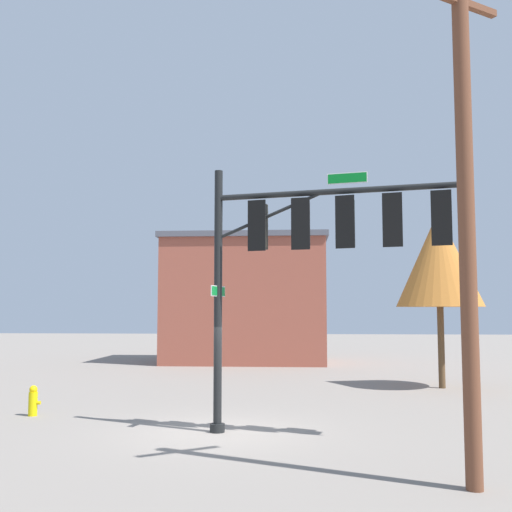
{
  "coord_description": "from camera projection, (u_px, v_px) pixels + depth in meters",
  "views": [
    {
      "loc": [
        1.97,
        -14.79,
        2.91
      ],
      "look_at": [
        0.96,
        -0.39,
        4.19
      ],
      "focal_mm": 42.82,
      "sensor_mm": 36.0,
      "label": 1
    }
  ],
  "objects": [
    {
      "name": "utility_pole",
      "position": [
        466.0,
        212.0,
        10.27
      ],
      "size": [
        1.55,
        1.12,
        8.85
      ],
      "color": "brown",
      "rests_on": "ground_plane"
    },
    {
      "name": "signal_pole_assembly",
      "position": [
        318.0,
        238.0,
        14.28
      ],
      "size": [
        5.84,
        1.9,
        6.36
      ],
      "color": "black",
      "rests_on": "ground_plane"
    },
    {
      "name": "tree_near",
      "position": [
        439.0,
        259.0,
        23.21
      ],
      "size": [
        3.26,
        3.26,
        6.66
      ],
      "color": "brown",
      "rests_on": "ground_plane"
    },
    {
      "name": "ground_plane",
      "position": [
        217.0,
        432.0,
        14.57
      ],
      "size": [
        120.0,
        120.0,
        0.0
      ],
      "primitive_type": "plane",
      "color": "gray"
    },
    {
      "name": "brick_building",
      "position": [
        246.0,
        299.0,
        34.45
      ],
      "size": [
        9.11,
        5.95,
        7.07
      ],
      "color": "#9A4D3C",
      "rests_on": "ground_plane"
    },
    {
      "name": "fire_hydrant",
      "position": [
        33.0,
        401.0,
        16.84
      ],
      "size": [
        0.33,
        0.24,
        0.83
      ],
      "color": "#DCC50B",
      "rests_on": "ground_plane"
    }
  ]
}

